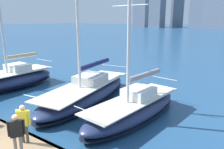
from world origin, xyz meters
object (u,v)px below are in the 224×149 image
object	(u,v)px
sailboat_grey	(134,107)
person_black_shirt	(17,131)
sailboat_navy	(87,91)
sailboat_tan	(14,78)
person_yellow_shirt	(23,120)

from	to	relation	value
sailboat_grey	person_black_shirt	distance (m)	6.35
sailboat_navy	sailboat_tan	xyz separation A→B (m)	(6.99, 0.91, 0.07)
sailboat_grey	sailboat_navy	distance (m)	4.00
sailboat_tan	person_black_shirt	world-z (taller)	sailboat_tan
sailboat_tan	sailboat_navy	bearing A→B (deg)	-172.55
sailboat_navy	sailboat_tan	distance (m)	7.05
sailboat_tan	person_yellow_shirt	size ratio (longest dim) A/B	6.77
sailboat_navy	sailboat_tan	bearing A→B (deg)	7.45
sailboat_navy	person_black_shirt	world-z (taller)	sailboat_navy
person_yellow_shirt	person_black_shirt	bearing A→B (deg)	130.67
sailboat_grey	person_black_shirt	world-z (taller)	sailboat_grey
person_yellow_shirt	sailboat_navy	bearing A→B (deg)	-70.75
sailboat_tan	person_yellow_shirt	distance (m)	10.51
sailboat_grey	person_yellow_shirt	distance (m)	5.89
sailboat_grey	sailboat_tan	bearing A→B (deg)	1.82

